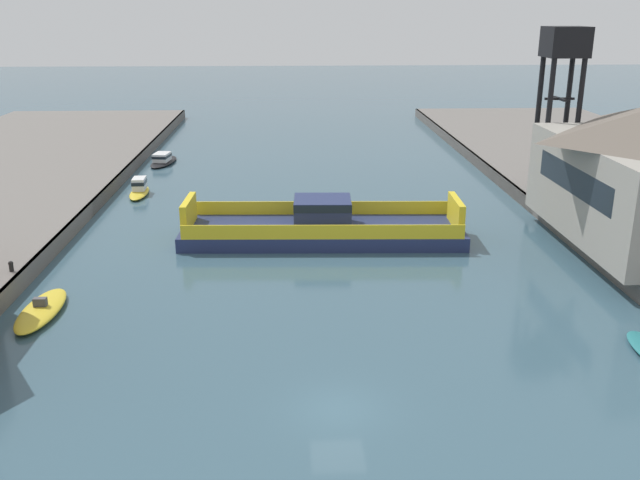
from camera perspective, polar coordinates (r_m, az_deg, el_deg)
ground_plane at (r=32.61m, az=1.50°, el=-13.75°), size 400.00×400.00×0.00m
chain_ferry at (r=54.72m, az=0.20°, el=1.09°), size 22.20×7.54×3.34m
moored_boat_near_left at (r=84.13m, az=-12.77°, el=6.45°), size 3.22×7.11×1.35m
moored_boat_mid_left at (r=44.78m, az=-21.91°, el=-5.36°), size 2.22×6.66×1.09m
moored_boat_mid_right at (r=70.52m, az=-14.61°, el=4.12°), size 1.92×5.74×1.62m
crane_tower at (r=63.40m, az=19.32°, el=13.31°), size 3.31×3.31×14.71m
bollard_left_far at (r=48.95m, az=-24.03°, el=-1.93°), size 0.32×0.32×0.71m
bollard_right_far at (r=50.61m, az=23.55°, el=-1.22°), size 0.32×0.32×0.71m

